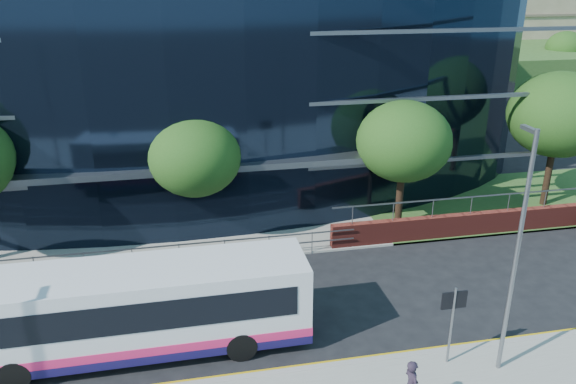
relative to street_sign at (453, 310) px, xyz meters
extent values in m
plane|color=black|center=(-4.50, 1.59, -2.15)|extent=(200.00, 200.00, 0.00)
cube|color=gray|center=(-4.50, 0.59, -2.07)|extent=(80.00, 0.25, 0.16)
cube|color=gold|center=(-4.50, 0.79, -2.14)|extent=(80.00, 0.08, 0.01)
cube|color=gold|center=(-4.50, 0.94, -2.14)|extent=(80.00, 0.08, 0.01)
cube|color=gray|center=(-10.50, 12.59, -2.10)|extent=(50.00, 8.00, 0.10)
cube|color=black|center=(-8.50, 25.59, 5.85)|extent=(38.00, 16.00, 16.00)
cube|color=#595E66|center=(-8.50, 11.09, 1.55)|extent=(22.00, 1.20, 0.30)
cube|color=slate|center=(-12.50, 8.59, -1.10)|extent=(24.00, 0.05, 0.05)
cube|color=slate|center=(-12.50, 8.59, -1.55)|extent=(24.00, 0.05, 0.05)
cylinder|color=slate|center=(-12.50, 8.59, -1.60)|extent=(0.04, 0.04, 1.10)
cube|color=#2D511E|center=(27.50, 57.59, -0.15)|extent=(60.00, 42.00, 4.00)
cylinder|color=slate|center=(0.00, -0.01, -0.60)|extent=(0.08, 0.08, 2.80)
cube|color=black|center=(0.00, 0.01, 0.35)|extent=(0.85, 0.06, 0.60)
cylinder|color=black|center=(-7.50, 11.09, -0.72)|extent=(0.36, 0.36, 2.86)
ellipsoid|color=#194112|center=(-7.50, 11.09, 2.08)|extent=(4.29, 4.29, 3.65)
cylinder|color=black|center=(2.50, 10.59, -0.61)|extent=(0.36, 0.36, 3.08)
ellipsoid|color=#194112|center=(2.50, 10.59, 2.40)|extent=(4.62, 4.62, 3.93)
cylinder|color=black|center=(11.50, 11.59, -0.39)|extent=(0.36, 0.36, 3.52)
ellipsoid|color=#194112|center=(11.50, 11.59, 3.05)|extent=(5.28, 5.28, 4.49)
cylinder|color=black|center=(19.50, 41.59, -0.61)|extent=(0.36, 0.36, 3.08)
ellipsoid|color=#194112|center=(19.50, 41.59, 2.40)|extent=(4.62, 4.62, 3.93)
cylinder|color=black|center=(35.50, 43.59, -0.72)|extent=(0.36, 0.36, 2.86)
ellipsoid|color=#194112|center=(35.50, 43.59, 2.08)|extent=(4.29, 4.29, 3.65)
cylinder|color=slate|center=(1.50, -0.61, 2.00)|extent=(0.14, 0.14, 8.00)
cube|color=slate|center=(1.50, -0.26, 5.90)|extent=(0.15, 0.70, 0.12)
cube|color=silver|center=(-9.95, 2.82, -0.40)|extent=(11.48, 2.66, 2.76)
cube|color=#161147|center=(-9.95, 2.82, -1.63)|extent=(11.50, 2.71, 0.31)
cube|color=#D81F5B|center=(-9.95, 2.82, -1.32)|extent=(11.50, 2.71, 0.31)
cube|color=black|center=(-9.33, 2.82, -0.01)|extent=(9.19, 2.70, 1.04)
cylinder|color=black|center=(-13.70, 1.62, -1.63)|extent=(1.04, 0.32, 1.04)
cylinder|color=black|center=(-6.61, 1.66, -1.63)|extent=(1.04, 0.32, 1.04)
camera|label=1|loc=(-8.18, -13.89, 10.00)|focal=35.00mm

